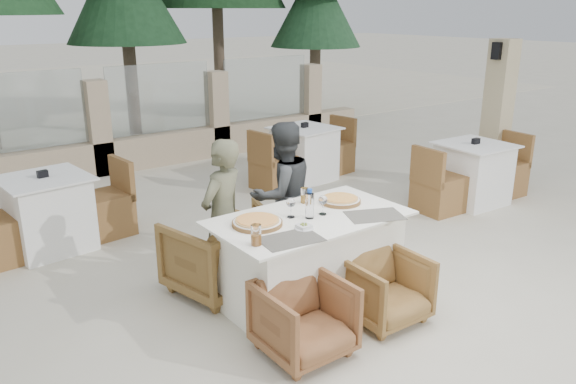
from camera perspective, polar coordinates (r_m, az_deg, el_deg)
ground at (r=4.89m, az=0.99°, el=-10.89°), size 80.00×80.00×0.00m
perimeter_wall_far at (r=8.73m, az=-18.76°, el=6.80°), size 10.00×0.34×1.60m
lantern_pillar at (r=8.22m, az=20.48°, el=7.39°), size 0.34×0.34×2.00m
pine_centre at (r=11.35m, az=-16.26°, el=18.10°), size 2.20×2.20×5.00m
pine_far_right at (r=12.79m, az=2.84°, el=17.56°), size 1.98×1.98×4.50m
dining_table at (r=4.69m, az=2.21°, el=-6.90°), size 1.60×0.90×0.77m
placemat_near_left at (r=4.10m, az=0.25°, el=-4.82°), size 0.49×0.36×0.00m
placemat_near_right at (r=4.61m, az=8.80°, el=-2.37°), size 0.53×0.45×0.00m
pizza_left at (r=4.36m, az=-3.15°, el=-3.05°), size 0.52×0.52×0.05m
pizza_right at (r=4.88m, az=5.33°, el=-0.82°), size 0.44×0.44×0.05m
water_bottle at (r=4.47m, az=2.21°, el=-1.18°), size 0.09×0.09×0.24m
wine_glass_centre at (r=4.49m, az=0.30°, el=-1.49°), size 0.10×0.10×0.18m
wine_glass_near at (r=4.57m, az=3.56°, el=-1.20°), size 0.10×0.10×0.18m
beer_glass_left at (r=3.99m, az=-3.26°, el=-4.37°), size 0.10×0.10×0.15m
beer_glass_right at (r=4.84m, az=1.69°, el=-0.34°), size 0.08×0.08×0.13m
olive_dish at (r=4.29m, az=1.62°, el=-3.49°), size 0.13×0.13×0.04m
armchair_far_left at (r=4.94m, az=-7.48°, el=-6.37°), size 0.86×0.88×0.67m
armchair_far_right at (r=5.54m, az=0.41°, el=-3.83°), size 0.79×0.80×0.60m
armchair_near_left at (r=4.08m, az=1.65°, el=-12.71°), size 0.60×0.62×0.56m
armchair_near_right at (r=4.55m, az=9.83°, el=-9.61°), size 0.60×0.62×0.54m
diner_left at (r=4.81m, az=-6.65°, el=-2.58°), size 0.59×0.50×1.36m
diner_right at (r=5.31m, az=-0.59°, el=-0.26°), size 0.68×0.53×1.39m
bg_table_a at (r=6.22m, az=-23.19°, el=-2.02°), size 1.71×0.97×0.77m
bg_table_b at (r=8.09m, az=1.68°, el=3.90°), size 1.73×1.01×0.77m
bg_table_c at (r=7.48m, az=18.22°, el=1.79°), size 1.69×0.92×0.77m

